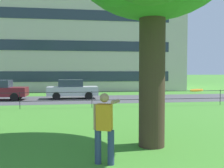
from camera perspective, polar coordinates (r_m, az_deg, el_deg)
The scene contains 6 objects.
street_strip at distance 20.80m, azimuth -11.20°, elevation -3.36°, with size 80.00×6.03×0.01m, color #4C4C51.
park_fence at distance 15.99m, azimuth -11.98°, elevation -2.81°, with size 29.61×0.04×1.00m.
person_thrower at distance 6.32m, azimuth -1.65°, elevation -9.09°, with size 0.72×0.70×1.70m.
frisbee at distance 5.82m, azimuth 17.94°, elevation -1.29°, with size 0.32×0.32×0.05m.
car_silver_right at distance 21.29m, azimuth -8.67°, elevation -1.10°, with size 4.01×1.83×1.54m.
apartment_building_background at distance 36.08m, azimuth -10.47°, elevation 15.37°, with size 28.44×13.70×20.17m.
Camera 1 is at (0.94, -1.72, 2.22)m, focal length 42.01 mm.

